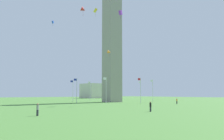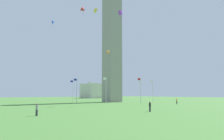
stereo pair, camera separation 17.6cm
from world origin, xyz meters
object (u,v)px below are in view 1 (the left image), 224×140
object	(u,v)px
person_orange_shirt	(177,101)
kite_blue_box	(53,22)
flagpole_n	(77,89)
flagpole_nw	(73,90)
kite_orange_delta	(109,52)
flagpole_ne	(106,89)
flagpole_s	(141,90)
distant_building	(100,91)
kite_purple_box	(120,13)
person_black_shirt	(150,107)
kite_yellow_box	(95,10)
flagpole_se	(153,90)
flagpole_e	(140,89)
flagpole_w	(90,90)
obelisk_monument	(112,36)
kite_red_delta	(83,10)
person_gray_shirt	(38,110)
flagpole_sw	(116,90)

from	to	relation	value
person_orange_shirt	kite_blue_box	bearing A→B (deg)	2.22
flagpole_n	flagpole_nw	distance (m)	10.83
flagpole_n	kite_orange_delta	distance (m)	20.73
flagpole_ne	flagpole_nw	world-z (taller)	same
flagpole_n	flagpole_s	world-z (taller)	same
flagpole_n	distant_building	bearing A→B (deg)	-130.19
kite_purple_box	distant_building	distance (m)	96.23
flagpole_s	person_black_shirt	xyz separation A→B (m)	(36.65, 39.07, -3.44)
person_orange_shirt	kite_yellow_box	distance (m)	40.28
flagpole_se	distant_building	distance (m)	81.35
flagpole_e	kite_yellow_box	xyz separation A→B (m)	(7.53, -13.65, 26.98)
flagpole_e	flagpole_w	distance (m)	28.30
flagpole_se	flagpole_s	size ratio (longest dim) A/B	1.00
obelisk_monument	kite_yellow_box	world-z (taller)	obelisk_monument
flagpole_w	kite_purple_box	xyz separation A→B (m)	(8.21, 28.75, 22.18)
person_black_shirt	kite_purple_box	size ratio (longest dim) A/B	0.60
obelisk_monument	kite_red_delta	xyz separation A→B (m)	(12.16, -0.02, 7.21)
person_black_shirt	kite_blue_box	distance (m)	46.72
flagpole_nw	person_gray_shirt	size ratio (longest dim) A/B	4.66
flagpole_sw	flagpole_nw	world-z (taller)	same
flagpole_nw	flagpole_n	bearing A→B (deg)	67.50
kite_red_delta	kite_blue_box	distance (m)	11.73
flagpole_s	kite_orange_delta	bearing A→B (deg)	32.09
flagpole_ne	kite_yellow_box	distance (m)	28.71
flagpole_ne	flagpole_sw	world-z (taller)	same
flagpole_se	flagpole_sw	world-z (taller)	same
flagpole_ne	flagpole_s	xyz separation A→B (m)	(-24.16, -10.01, 0.00)
flagpole_ne	person_gray_shirt	distance (m)	38.93
flagpole_n	flagpole_ne	size ratio (longest dim) A/B	1.00
flagpole_nw	kite_red_delta	size ratio (longest dim) A/B	2.43
kite_yellow_box	kite_orange_delta	size ratio (longest dim) A/B	1.65
kite_purple_box	flagpole_e	bearing A→B (deg)	-176.87
obelisk_monument	flagpole_sw	size ratio (longest dim) A/B	6.04
flagpole_nw	person_gray_shirt	distance (m)	53.96
flagpole_w	person_orange_shirt	bearing A→B (deg)	97.63
flagpole_se	flagpole_e	bearing A→B (deg)	22.50
flagpole_n	flagpole_sw	bearing A→B (deg)	-157.50
flagpole_ne	person_orange_shirt	xyz separation A→B (m)	(-15.08, 13.66, -3.46)
flagpole_w	flagpole_nw	distance (m)	10.83
kite_yellow_box	person_orange_shirt	bearing A→B (deg)	118.54
flagpole_nw	person_gray_shirt	world-z (taller)	flagpole_nw
obelisk_monument	flagpole_e	world-z (taller)	obelisk_monument
flagpole_s	person_orange_shirt	world-z (taller)	flagpole_s
kite_yellow_box	flagpole_w	bearing A→B (deg)	-117.20
flagpole_w	kite_purple_box	world-z (taller)	kite_purple_box
flagpole_w	kite_blue_box	size ratio (longest dim) A/B	4.72
flagpole_sw	kite_blue_box	bearing A→B (deg)	15.56
person_orange_shirt	distant_building	xyz separation A→B (m)	(-35.88, -88.89, 3.93)
kite_yellow_box	kite_orange_delta	xyz separation A→B (m)	(7.88, 18.04, -17.79)
flagpole_se	person_black_shirt	world-z (taller)	flagpole_se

